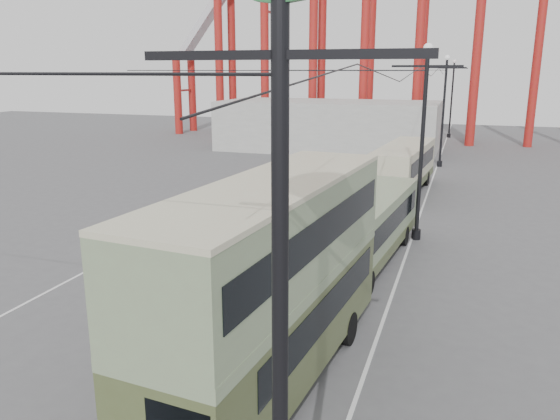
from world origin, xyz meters
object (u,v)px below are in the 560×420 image
(single_decker_cream, at_px, (403,166))
(pedestrian, at_px, (241,304))
(lamp_post_near, at_px, (280,98))
(single_decker_green, at_px, (367,226))
(double_decker_bus, at_px, (274,275))

(single_decker_cream, relative_size, pedestrian, 6.38)
(single_decker_cream, distance_m, pedestrian, 22.44)
(lamp_post_near, relative_size, single_decker_green, 1.04)
(single_decker_green, xyz_separation_m, single_decker_cream, (-0.10, 14.76, 0.19))
(double_decker_bus, distance_m, single_decker_green, 10.35)
(pedestrian, bearing_deg, lamp_post_near, 118.08)
(lamp_post_near, height_order, single_decker_green, lamp_post_near)
(lamp_post_near, xyz_separation_m, single_decker_green, (-1.78, 16.88, -6.23))
(double_decker_bus, distance_m, single_decker_cream, 25.02)
(single_decker_green, bearing_deg, double_decker_bus, -88.10)
(lamp_post_near, xyz_separation_m, pedestrian, (-4.51, 9.38, -7.04))
(double_decker_bus, xyz_separation_m, pedestrian, (-2.10, 2.72, -2.26))
(lamp_post_near, height_order, double_decker_bus, lamp_post_near)
(lamp_post_near, bearing_deg, double_decker_bus, 109.93)
(single_decker_green, bearing_deg, lamp_post_near, -78.56)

